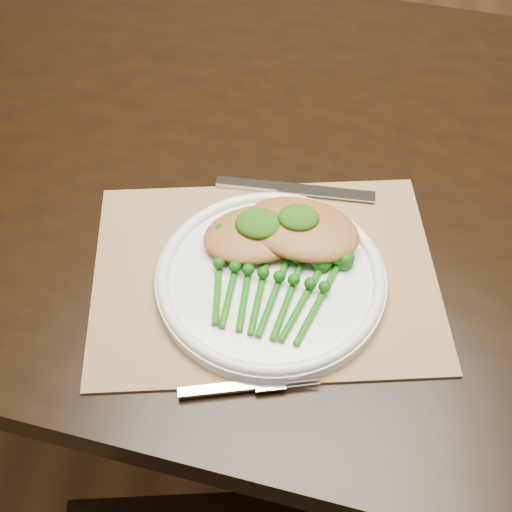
# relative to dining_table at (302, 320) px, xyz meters

# --- Properties ---
(floor) EXTENTS (4.00, 4.00, 0.00)m
(floor) POSITION_rel_dining_table_xyz_m (0.06, -0.14, -0.38)
(floor) COLOR brown
(floor) RESTS_ON ground
(dining_table) EXTENTS (1.73, 1.16, 0.75)m
(dining_table) POSITION_rel_dining_table_xyz_m (0.00, 0.00, 0.00)
(dining_table) COLOR black
(dining_table) RESTS_ON ground
(placemat) EXTENTS (0.45, 0.36, 0.00)m
(placemat) POSITION_rel_dining_table_xyz_m (-0.06, -0.19, 0.37)
(placemat) COLOR olive
(placemat) RESTS_ON dining_table
(dinner_plate) EXTENTS (0.27, 0.27, 0.02)m
(dinner_plate) POSITION_rel_dining_table_xyz_m (-0.05, -0.21, 0.39)
(dinner_plate) COLOR white
(dinner_plate) RESTS_ON placemat
(knife) EXTENTS (0.21, 0.03, 0.01)m
(knife) POSITION_rel_dining_table_xyz_m (-0.05, -0.05, 0.38)
(knife) COLOR silver
(knife) RESTS_ON placemat
(fork) EXTENTS (0.15, 0.05, 0.00)m
(fork) POSITION_rel_dining_table_xyz_m (-0.05, -0.35, 0.38)
(fork) COLOR silver
(fork) RESTS_ON placemat
(chicken_fillet_left) EXTENTS (0.15, 0.13, 0.03)m
(chicken_fillet_left) POSITION_rel_dining_table_xyz_m (-0.07, -0.16, 0.41)
(chicken_fillet_left) COLOR #A56730
(chicken_fillet_left) RESTS_ON dinner_plate
(chicken_fillet_right) EXTENTS (0.16, 0.13, 0.03)m
(chicken_fillet_right) POSITION_rel_dining_table_xyz_m (-0.02, -0.15, 0.41)
(chicken_fillet_right) COLOR #A56730
(chicken_fillet_right) RESTS_ON dinner_plate
(pesto_dollop_left) EXTENTS (0.06, 0.05, 0.02)m
(pesto_dollop_left) POSITION_rel_dining_table_xyz_m (-0.07, -0.15, 0.42)
(pesto_dollop_left) COLOR #174009
(pesto_dollop_left) RESTS_ON chicken_fillet_left
(pesto_dollop_right) EXTENTS (0.05, 0.04, 0.02)m
(pesto_dollop_right) POSITION_rel_dining_table_xyz_m (-0.02, -0.15, 0.43)
(pesto_dollop_right) COLOR #174009
(pesto_dollop_right) RESTS_ON chicken_fillet_right
(broccolini_bundle) EXTENTS (0.17, 0.18, 0.04)m
(broccolini_bundle) POSITION_rel_dining_table_xyz_m (-0.05, -0.23, 0.40)
(broccolini_bundle) COLOR #155B0C
(broccolini_bundle) RESTS_ON dinner_plate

